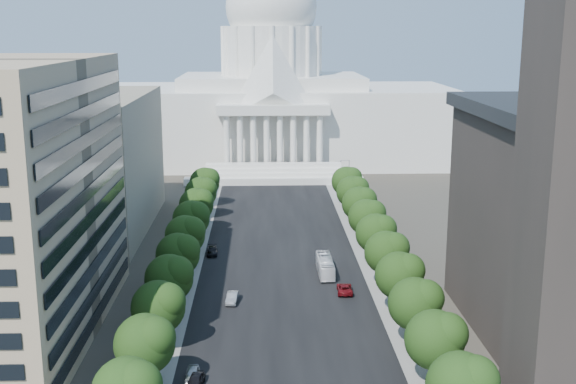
{
  "coord_description": "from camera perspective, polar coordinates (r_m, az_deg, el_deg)",
  "views": [
    {
      "loc": [
        -3.31,
        -58.96,
        44.0
      ],
      "look_at": [
        1.46,
        73.37,
        14.05
      ],
      "focal_mm": 45.0,
      "sensor_mm": 36.0,
      "label": 1
    }
  ],
  "objects": [
    {
      "name": "tree_r_j",
      "position": [
        183.95,
        4.74,
        0.92
      ],
      "size": [
        7.79,
        7.6,
        9.97
      ],
      "color": "#33261C",
      "rests_on": "ground"
    },
    {
      "name": "car_dark_a",
      "position": [
        94.43,
        -7.33,
        -14.59
      ],
      "size": [
        2.53,
        4.93,
        1.61
      ],
      "primitive_type": "imported",
      "rotation": [
        0.0,
        0.0,
        -0.14
      ],
      "color": "black",
      "rests_on": "ground"
    },
    {
      "name": "tree_l_j",
      "position": [
        183.23,
        -6.51,
        0.84
      ],
      "size": [
        7.79,
        7.6,
        9.97
      ],
      "color": "#33261C",
      "rests_on": "ground"
    },
    {
      "name": "streetlight_e",
      "position": [
        174.77,
        5.62,
        0.07
      ],
      "size": [
        2.61,
        0.44,
        9.0
      ],
      "color": "gray",
      "rests_on": "ground"
    },
    {
      "name": "tree_l_i",
      "position": [
        171.55,
        -6.81,
        0.01
      ],
      "size": [
        7.79,
        7.6,
        9.97
      ],
      "color": "#33261C",
      "rests_on": "ground"
    },
    {
      "name": "sidewalk_left",
      "position": [
        156.12,
        -7.76,
        -3.75
      ],
      "size": [
        8.0,
        260.0,
        0.02
      ],
      "primitive_type": "cube",
      "color": "gray",
      "rests_on": "ground"
    },
    {
      "name": "tree_r_g",
      "position": [
        149.2,
        6.35,
        -1.91
      ],
      "size": [
        7.79,
        7.6,
        9.97
      ],
      "color": "#33261C",
      "rests_on": "ground"
    },
    {
      "name": "tree_l_g",
      "position": [
        148.32,
        -7.55,
        -2.03
      ],
      "size": [
        7.79,
        7.6,
        9.97
      ],
      "color": "#33261C",
      "rests_on": "ground"
    },
    {
      "name": "car_dark_b",
      "position": [
        145.15,
        -6.02,
        -4.66
      ],
      "size": [
        2.35,
        5.23,
        1.49
      ],
      "primitive_type": "imported",
      "rotation": [
        0.0,
        0.0,
        0.05
      ],
      "color": "black",
      "rests_on": "ground"
    },
    {
      "name": "streetlight_f",
      "position": [
        199.04,
        4.67,
        1.64
      ],
      "size": [
        2.61,
        0.44,
        9.0
      ],
      "color": "gray",
      "rests_on": "ground"
    },
    {
      "name": "tree_r_c",
      "position": [
        104.21,
        10.19,
        -8.58
      ],
      "size": [
        7.79,
        7.6,
        9.97
      ],
      "color": "#33261C",
      "rests_on": "ground"
    },
    {
      "name": "sidewalk_right",
      "position": [
        156.92,
        6.21,
        -3.62
      ],
      "size": [
        8.0,
        260.0,
        0.02
      ],
      "primitive_type": "cube",
      "color": "gray",
      "rests_on": "ground"
    },
    {
      "name": "tree_l_b",
      "position": [
        92.01,
        -11.08,
        -11.59
      ],
      "size": [
        7.79,
        7.6,
        9.97
      ],
      "color": "#33261C",
      "rests_on": "ground"
    },
    {
      "name": "tree_l_d",
      "position": [
        114.08,
        -9.24,
        -6.64
      ],
      "size": [
        7.79,
        7.6,
        9.97
      ],
      "color": "#33261C",
      "rests_on": "ground"
    },
    {
      "name": "office_block_left_far",
      "position": [
        167.65,
        -17.5,
        2.19
      ],
      "size": [
        38.0,
        52.0,
        30.0
      ],
      "primitive_type": "cube",
      "color": "gray",
      "rests_on": "ground"
    },
    {
      "name": "car_parked",
      "position": [
        96.19,
        -7.55,
        -14.09
      ],
      "size": [
        1.87,
        4.47,
        1.51
      ],
      "primitive_type": "imported",
      "rotation": [
        0.0,
        0.0,
        0.02
      ],
      "color": "#ABADB3",
      "rests_on": "ground"
    },
    {
      "name": "streetlight_b",
      "position": [
        104.05,
        11.12,
        -9.03
      ],
      "size": [
        2.61,
        0.44,
        9.0
      ],
      "color": "gray",
      "rests_on": "ground"
    },
    {
      "name": "tree_r_a",
      "position": [
        82.99,
        13.75,
        -14.55
      ],
      "size": [
        7.79,
        7.6,
        9.97
      ],
      "color": "#33261C",
      "rests_on": "ground"
    },
    {
      "name": "tree_l_f",
      "position": [
        136.81,
        -8.02,
        -3.31
      ],
      "size": [
        7.79,
        7.6,
        9.97
      ],
      "color": "#33261C",
      "rests_on": "ground"
    },
    {
      "name": "tree_r_f",
      "position": [
        137.76,
        7.07,
        -3.17
      ],
      "size": [
        7.79,
        7.6,
        9.97
      ],
      "color": "#33261C",
      "rests_on": "ground"
    },
    {
      "name": "tree_l_e",
      "position": [
        125.39,
        -8.57,
        -4.83
      ],
      "size": [
        7.79,
        7.6,
        9.97
      ],
      "color": "#33261C",
      "rests_on": "ground"
    },
    {
      "name": "car_silver",
      "position": [
        120.33,
        -4.42,
        -8.33
      ],
      "size": [
        2.16,
        5.07,
        1.63
      ],
      "primitive_type": "imported",
      "rotation": [
        0.0,
        0.0,
        -0.09
      ],
      "color": "#939599",
      "rests_on": "ground"
    },
    {
      "name": "road_asphalt",
      "position": [
        155.36,
        -0.76,
        -3.71
      ],
      "size": [
        30.0,
        260.0,
        0.01
      ],
      "primitive_type": "cube",
      "color": "black",
      "rests_on": "ground"
    },
    {
      "name": "tree_r_i",
      "position": [
        172.31,
        5.2,
        0.11
      ],
      "size": [
        7.79,
        7.6,
        9.97
      ],
      "color": "#33261C",
      "rests_on": "ground"
    },
    {
      "name": "tree_l_c",
      "position": [
        102.94,
        -10.05,
        -8.85
      ],
      "size": [
        7.79,
        7.6,
        9.97
      ],
      "color": "#33261C",
      "rests_on": "ground"
    },
    {
      "name": "tree_r_h",
      "position": [
        160.72,
        5.74,
        -0.83
      ],
      "size": [
        7.79,
        7.6,
        9.97
      ],
      "color": "#33261C",
      "rests_on": "ground"
    },
    {
      "name": "car_red",
      "position": [
        124.45,
        4.5,
        -7.63
      ],
      "size": [
        2.74,
        5.55,
        1.51
      ],
      "primitive_type": "imported",
      "rotation": [
        0.0,
        0.0,
        3.1
      ],
      "color": "maroon",
      "rests_on": "ground"
    },
    {
      "name": "city_bus",
      "position": [
        133.29,
        2.96,
        -5.84
      ],
      "size": [
        2.71,
        11.26,
        3.13
      ],
      "primitive_type": "imported",
      "rotation": [
        0.0,
        0.0,
        0.01
      ],
      "color": "white",
      "rests_on": "ground"
    },
    {
      "name": "tree_r_b",
      "position": [
        93.43,
        11.74,
        -11.23
      ],
      "size": [
        7.79,
        7.6,
        9.97
      ],
      "color": "#33261C",
      "rests_on": "ground"
    },
    {
      "name": "tree_r_d",
      "position": [
        115.23,
        8.94,
        -6.43
      ],
      "size": [
        7.79,
        7.6,
        9.97
      ],
      "color": "#33261C",
      "rests_on": "ground"
    },
    {
      "name": "tree_r_e",
      "position": [
        126.43,
        7.92,
        -4.66
      ],
      "size": [
        7.79,
        7.6,
        9.97
      ],
      "color": "#33261C",
      "rests_on": "ground"
    },
    {
      "name": "capitol",
      "position": [
        245.05,
        -1.29,
        7.12
      ],
      "size": [
        120.0,
        56.0,
        73.0
      ],
      "color": "white",
      "rests_on": "ground"
    },
    {
      "name": "streetlight_c",
      "position": [
        127.08,
        8.59,
        -4.89
      ],
      "size": [
        2.61,
        0.44,
        9.0
      ],
      "color": "gray",
      "rests_on": "ground"
    },
    {
      "name": "tree_l_h",
      "position": [
        159.9,
        -7.16,
        -0.94
      ],
      "size": [
        7.79,
        7.6,
        9.97
      ],
      "color": "#33261C",
      "rests_on": "ground"
    },
    {
      "name": "streetlight_d",
      "position": [
        150.74,
        6.87,
        -2.02
      ],
      "size": [
        2.61,
        0.44,
        9.0
      ],
      "color": "gray",
      "rests_on": "ground"
    }
  ]
}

